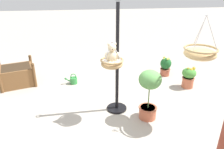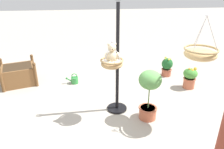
% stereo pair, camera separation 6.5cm
% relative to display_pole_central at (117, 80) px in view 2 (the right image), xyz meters
% --- Properties ---
extents(ground_plane, '(40.00, 40.00, 0.00)m').
position_rel_display_pole_central_xyz_m(ground_plane, '(0.14, 0.18, -0.72)').
color(ground_plane, '#A8A093').
extents(display_pole_central, '(0.44, 0.44, 2.36)m').
position_rel_display_pole_central_xyz_m(display_pole_central, '(0.00, 0.00, 0.00)').
color(display_pole_central, black).
rests_on(display_pole_central, ground).
extents(hanging_basket_with_teddy, '(0.45, 0.45, 0.53)m').
position_rel_display_pole_central_xyz_m(hanging_basket_with_teddy, '(0.15, 0.25, 0.48)').
color(hanging_basket_with_teddy, tan).
extents(teddy_bear, '(0.28, 0.25, 0.41)m').
position_rel_display_pole_central_xyz_m(teddy_bear, '(0.15, 0.27, 0.66)').
color(teddy_bear, beige).
extents(hanging_basket_left_high, '(0.58, 0.58, 0.77)m').
position_rel_display_pole_central_xyz_m(hanging_basket_left_high, '(-1.35, 0.72, 0.76)').
color(hanging_basket_left_high, tan).
extents(wooden_planter_box, '(1.10, 1.04, 0.69)m').
position_rel_display_pole_central_xyz_m(wooden_planter_box, '(2.51, -1.70, -0.44)').
color(wooden_planter_box, brown).
rests_on(wooden_planter_box, ground).
extents(potted_plant_fern_front, '(0.45, 0.45, 1.08)m').
position_rel_display_pole_central_xyz_m(potted_plant_fern_front, '(-0.58, 0.42, -0.08)').
color(potted_plant_fern_front, '#BC6042').
rests_on(potted_plant_fern_front, ground).
extents(potted_plant_flowering_red, '(0.37, 0.37, 0.60)m').
position_rel_display_pole_central_xyz_m(potted_plant_flowering_red, '(-2.10, -0.78, -0.42)').
color(potted_plant_flowering_red, '#BC6042').
rests_on(potted_plant_flowering_red, ground).
extents(potted_plant_bushy_green, '(0.33, 0.33, 0.58)m').
position_rel_display_pole_central_xyz_m(potted_plant_bushy_green, '(-1.80, -1.65, -0.43)').
color(potted_plant_bushy_green, '#AD563D').
rests_on(potted_plant_bushy_green, ground).
extents(watering_can, '(0.35, 0.20, 0.30)m').
position_rel_display_pole_central_xyz_m(watering_can, '(0.98, -1.49, -0.62)').
color(watering_can, '#338C3F').
rests_on(watering_can, ground).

